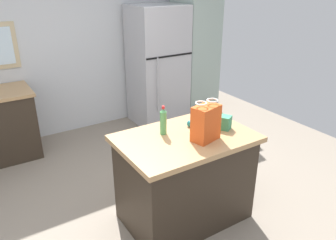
{
  "coord_description": "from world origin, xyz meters",
  "views": [
    {
      "loc": [
        -1.33,
        -2.38,
        2.25
      ],
      "look_at": [
        0.27,
        0.14,
        0.95
      ],
      "focal_mm": 35.84,
      "sensor_mm": 36.0,
      "label": 1
    }
  ],
  "objects_px": {
    "bottle": "(163,121)",
    "tall_cabinet": "(195,53)",
    "kitchen_island": "(185,178)",
    "small_box": "(223,122)",
    "shopping_bag": "(206,123)",
    "refrigerator": "(158,66)",
    "ear_defenders": "(196,123)"
  },
  "relations": [
    {
      "from": "kitchen_island",
      "to": "tall_cabinet",
      "type": "xyz_separation_m",
      "value": [
        1.78,
        2.26,
        0.59
      ]
    },
    {
      "from": "refrigerator",
      "to": "tall_cabinet",
      "type": "xyz_separation_m",
      "value": [
        0.72,
        0.0,
        0.12
      ]
    },
    {
      "from": "refrigerator",
      "to": "small_box",
      "type": "relative_size",
      "value": 13.36
    },
    {
      "from": "tall_cabinet",
      "to": "ear_defenders",
      "type": "xyz_separation_m",
      "value": [
        -1.55,
        -2.12,
        -0.12
      ]
    },
    {
      "from": "tall_cabinet",
      "to": "shopping_bag",
      "type": "bearing_deg",
      "value": -124.74
    },
    {
      "from": "tall_cabinet",
      "to": "ear_defenders",
      "type": "distance_m",
      "value": 2.63
    },
    {
      "from": "refrigerator",
      "to": "shopping_bag",
      "type": "distance_m",
      "value": 2.59
    },
    {
      "from": "kitchen_island",
      "to": "shopping_bag",
      "type": "bearing_deg",
      "value": -54.31
    },
    {
      "from": "ear_defenders",
      "to": "kitchen_island",
      "type": "bearing_deg",
      "value": -146.9
    },
    {
      "from": "small_box",
      "to": "tall_cabinet",
      "type": "bearing_deg",
      "value": 59.15
    },
    {
      "from": "small_box",
      "to": "ear_defenders",
      "type": "relative_size",
      "value": 0.69
    },
    {
      "from": "small_box",
      "to": "shopping_bag",
      "type": "bearing_deg",
      "value": -161.92
    },
    {
      "from": "bottle",
      "to": "kitchen_island",
      "type": "bearing_deg",
      "value": -46.29
    },
    {
      "from": "kitchen_island",
      "to": "refrigerator",
      "type": "bearing_deg",
      "value": 65.0
    },
    {
      "from": "refrigerator",
      "to": "small_box",
      "type": "bearing_deg",
      "value": -105.92
    },
    {
      "from": "small_box",
      "to": "ear_defenders",
      "type": "distance_m",
      "value": 0.27
    },
    {
      "from": "tall_cabinet",
      "to": "bottle",
      "type": "xyz_separation_m",
      "value": [
        -1.92,
        -2.11,
        -0.02
      ]
    },
    {
      "from": "bottle",
      "to": "small_box",
      "type": "bearing_deg",
      "value": -20.88
    },
    {
      "from": "ear_defenders",
      "to": "small_box",
      "type": "bearing_deg",
      "value": -49.33
    },
    {
      "from": "refrigerator",
      "to": "shopping_bag",
      "type": "height_order",
      "value": "refrigerator"
    },
    {
      "from": "bottle",
      "to": "tall_cabinet",
      "type": "bearing_deg",
      "value": 47.66
    },
    {
      "from": "refrigerator",
      "to": "ear_defenders",
      "type": "height_order",
      "value": "refrigerator"
    },
    {
      "from": "kitchen_island",
      "to": "tall_cabinet",
      "type": "distance_m",
      "value": 2.94
    },
    {
      "from": "kitchen_island",
      "to": "small_box",
      "type": "distance_m",
      "value": 0.65
    },
    {
      "from": "kitchen_island",
      "to": "ear_defenders",
      "type": "height_order",
      "value": "ear_defenders"
    },
    {
      "from": "tall_cabinet",
      "to": "small_box",
      "type": "xyz_separation_m",
      "value": [
        -1.38,
        -2.31,
        -0.08
      ]
    },
    {
      "from": "kitchen_island",
      "to": "shopping_bag",
      "type": "relative_size",
      "value": 3.37
    },
    {
      "from": "tall_cabinet",
      "to": "refrigerator",
      "type": "bearing_deg",
      "value": -179.98
    },
    {
      "from": "tall_cabinet",
      "to": "small_box",
      "type": "relative_size",
      "value": 15.14
    },
    {
      "from": "kitchen_island",
      "to": "shopping_bag",
      "type": "height_order",
      "value": "shopping_bag"
    },
    {
      "from": "shopping_bag",
      "to": "bottle",
      "type": "distance_m",
      "value": 0.39
    },
    {
      "from": "tall_cabinet",
      "to": "bottle",
      "type": "relative_size",
      "value": 7.65
    }
  ]
}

